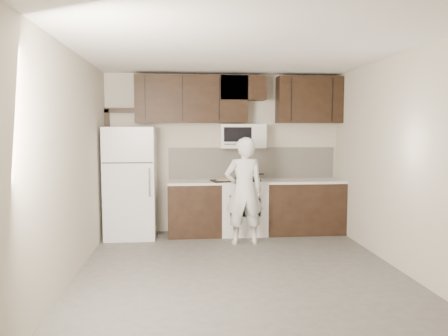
{
  "coord_description": "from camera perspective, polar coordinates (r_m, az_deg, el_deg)",
  "views": [
    {
      "loc": [
        -0.69,
        -5.27,
        1.77
      ],
      "look_at": [
        -0.12,
        0.9,
        1.21
      ],
      "focal_mm": 35.0,
      "sensor_mm": 36.0,
      "label": 1
    }
  ],
  "objects": [
    {
      "name": "floor",
      "position": [
        5.6,
        2.11,
        -13.3
      ],
      "size": [
        4.5,
        4.5,
        0.0
      ],
      "primitive_type": "plane",
      "color": "#4E4C49",
      "rests_on": "ground"
    },
    {
      "name": "back_wall",
      "position": [
        7.56,
        -0.06,
        1.94
      ],
      "size": [
        4.0,
        0.0,
        4.0
      ],
      "primitive_type": "plane",
      "rotation": [
        1.57,
        0.0,
        0.0
      ],
      "color": "beige",
      "rests_on": "ground"
    },
    {
      "name": "ceiling",
      "position": [
        5.39,
        2.21,
        15.06
      ],
      "size": [
        4.5,
        4.5,
        0.0
      ],
      "primitive_type": "plane",
      "rotation": [
        3.14,
        0.0,
        0.0
      ],
      "color": "white",
      "rests_on": "back_wall"
    },
    {
      "name": "counter_run",
      "position": [
        7.44,
        4.81,
        -5.07
      ],
      "size": [
        2.95,
        0.64,
        0.91
      ],
      "color": "black",
      "rests_on": "floor"
    },
    {
      "name": "stove",
      "position": [
        7.39,
        2.49,
        -5.09
      ],
      "size": [
        0.76,
        0.66,
        0.94
      ],
      "color": "white",
      "rests_on": "floor"
    },
    {
      "name": "backsplash",
      "position": [
        7.62,
        3.69,
        0.67
      ],
      "size": [
        2.9,
        0.02,
        0.54
      ],
      "primitive_type": "cube",
      "color": "beige",
      "rests_on": "counter_run"
    },
    {
      "name": "upper_cabinets",
      "position": [
        7.42,
        1.68,
        9.08
      ],
      "size": [
        3.48,
        0.35,
        0.78
      ],
      "color": "black",
      "rests_on": "back_wall"
    },
    {
      "name": "microwave",
      "position": [
        7.39,
        2.4,
        4.19
      ],
      "size": [
        0.76,
        0.42,
        0.4
      ],
      "color": "white",
      "rests_on": "upper_cabinets"
    },
    {
      "name": "refrigerator",
      "position": [
        7.26,
        -12.07,
        -1.87
      ],
      "size": [
        0.8,
        0.76,
        1.8
      ],
      "color": "white",
      "rests_on": "floor"
    },
    {
      "name": "door_trim",
      "position": [
        7.6,
        -14.61,
        1.02
      ],
      "size": [
        0.5,
        0.08,
        2.12
      ],
      "color": "black",
      "rests_on": "floor"
    },
    {
      "name": "saucepan",
      "position": [
        7.49,
        3.73,
        -0.97
      ],
      "size": [
        0.3,
        0.17,
        0.16
      ],
      "color": "silver",
      "rests_on": "stove"
    },
    {
      "name": "baking_tray",
      "position": [
        7.17,
        0.15,
        -1.67
      ],
      "size": [
        0.49,
        0.41,
        0.02
      ],
      "primitive_type": "cube",
      "rotation": [
        0.0,
        0.0,
        0.23
      ],
      "color": "black",
      "rests_on": "counter_run"
    },
    {
      "name": "pizza",
      "position": [
        7.17,
        0.15,
        -1.5
      ],
      "size": [
        0.35,
        0.35,
        0.02
      ],
      "primitive_type": "cylinder",
      "rotation": [
        0.0,
        0.0,
        0.23
      ],
      "color": "#D7B690",
      "rests_on": "baking_tray"
    },
    {
      "name": "person",
      "position": [
        6.69,
        2.62,
        -3.01
      ],
      "size": [
        0.63,
        0.44,
        1.65
      ],
      "primitive_type": "imported",
      "rotation": [
        0.0,
        0.0,
        3.21
      ],
      "color": "silver",
      "rests_on": "floor"
    }
  ]
}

